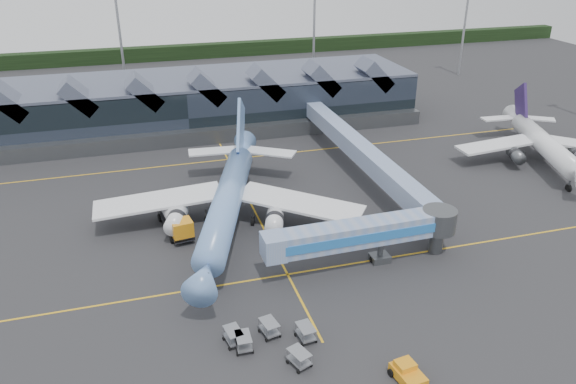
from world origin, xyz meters
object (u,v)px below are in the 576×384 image
object	(u,v)px
main_airliner	(229,197)
fuel_truck	(174,216)
regional_jet	(542,142)
jet_bridge	(374,232)
pushback_tug	(408,374)

from	to	relation	value
main_airliner	fuel_truck	xyz separation A→B (m)	(-7.14, 0.58, -2.00)
main_airliner	regional_jet	distance (m)	54.25
jet_bridge	fuel_truck	size ratio (longest dim) A/B	2.33
main_airliner	pushback_tug	size ratio (longest dim) A/B	10.43
main_airliner	regional_jet	size ratio (longest dim) A/B	1.31
main_airliner	jet_bridge	xyz separation A→B (m)	(14.16, -14.12, 0.17)
fuel_truck	pushback_tug	size ratio (longest dim) A/B	2.64
main_airliner	jet_bridge	bearing A→B (deg)	-26.40
fuel_truck	pushback_tug	xyz separation A→B (m)	(16.49, -32.96, -1.17)
jet_bridge	pushback_tug	distance (m)	19.17
regional_jet	fuel_truck	size ratio (longest dim) A/B	3.03
regional_jet	fuel_truck	xyz separation A→B (m)	(-60.94, -6.36, -1.52)
main_airliner	pushback_tug	xyz separation A→B (m)	(9.35, -32.37, -3.17)
fuel_truck	pushback_tug	bearing A→B (deg)	-72.36
main_airliner	fuel_truck	world-z (taller)	main_airliner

